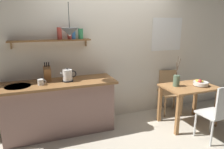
# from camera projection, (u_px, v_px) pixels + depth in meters

# --- Properties ---
(ground_plane) EXTENTS (14.00, 14.00, 0.00)m
(ground_plane) POSITION_uv_depth(u_px,v_px,m) (122.00, 130.00, 3.59)
(ground_plane) COLOR #BCB29E
(back_wall) EXTENTS (6.80, 0.11, 2.70)m
(back_wall) POSITION_uv_depth(u_px,v_px,m) (120.00, 48.00, 3.92)
(back_wall) COLOR silver
(back_wall) RESTS_ON ground_plane
(kitchen_counter) EXTENTS (1.83, 0.63, 0.89)m
(kitchen_counter) POSITION_uv_depth(u_px,v_px,m) (60.00, 107.00, 3.44)
(kitchen_counter) COLOR gray
(kitchen_counter) RESTS_ON ground_plane
(wall_shelf) EXTENTS (1.28, 0.20, 0.34)m
(wall_shelf) POSITION_uv_depth(u_px,v_px,m) (61.00, 37.00, 3.35)
(wall_shelf) COLOR brown
(dining_table) EXTENTS (0.93, 0.63, 0.73)m
(dining_table) POSITION_uv_depth(u_px,v_px,m) (189.00, 93.00, 3.69)
(dining_table) COLOR #9E6B3D
(dining_table) RESTS_ON ground_plane
(dining_chair_near) EXTENTS (0.44, 0.41, 0.93)m
(dining_chair_near) POSITION_uv_depth(u_px,v_px,m) (218.00, 111.00, 3.15)
(dining_chair_near) COLOR silver
(dining_chair_near) RESTS_ON ground_plane
(dining_chair_far) EXTENTS (0.50, 0.52, 0.86)m
(dining_chair_far) POSITION_uv_depth(u_px,v_px,m) (169.00, 89.00, 4.27)
(dining_chair_far) COLOR tan
(dining_chair_far) RESTS_ON ground_plane
(fruit_bowl) EXTENTS (0.26, 0.26, 0.13)m
(fruit_bowl) POSITION_uv_depth(u_px,v_px,m) (201.00, 83.00, 3.66)
(fruit_bowl) COLOR silver
(fruit_bowl) RESTS_ON dining_table
(twig_vase) EXTENTS (0.11, 0.11, 0.53)m
(twig_vase) POSITION_uv_depth(u_px,v_px,m) (176.00, 81.00, 3.62)
(twig_vase) COLOR #567056
(twig_vase) RESTS_ON dining_table
(electric_kettle) EXTENTS (0.26, 0.18, 0.22)m
(electric_kettle) POSITION_uv_depth(u_px,v_px,m) (68.00, 75.00, 3.33)
(electric_kettle) COLOR black
(electric_kettle) RESTS_ON kitchen_counter
(knife_block) EXTENTS (0.11, 0.20, 0.32)m
(knife_block) POSITION_uv_depth(u_px,v_px,m) (47.00, 74.00, 3.33)
(knife_block) COLOR brown
(knife_block) RESTS_ON kitchen_counter
(coffee_mug_by_sink) EXTENTS (0.13, 0.09, 0.09)m
(coffee_mug_by_sink) POSITION_uv_depth(u_px,v_px,m) (41.00, 82.00, 3.14)
(coffee_mug_by_sink) COLOR white
(coffee_mug_by_sink) RESTS_ON kitchen_counter
(pendant_lamp) EXTENTS (0.28, 0.28, 0.50)m
(pendant_lamp) POSITION_uv_depth(u_px,v_px,m) (70.00, 32.00, 3.15)
(pendant_lamp) COLOR black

